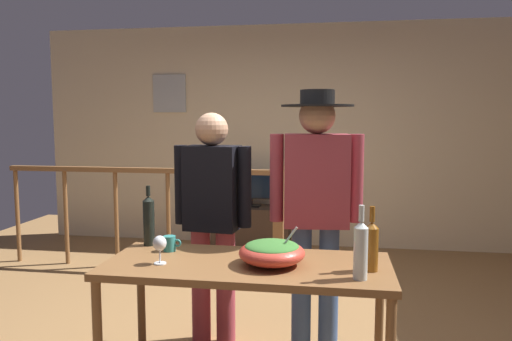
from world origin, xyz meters
name	(u,v)px	position (x,y,z in m)	size (l,w,h in m)	color
back_wall	(288,136)	(0.00, 2.78, 1.33)	(6.10, 0.10, 2.65)	beige
framed_picture	(170,94)	(-1.47, 2.72, 1.85)	(0.42, 0.03, 0.46)	#A9AFAF
stair_railing	(186,205)	(-0.91, 1.56, 0.68)	(2.92, 0.10, 1.09)	brown
tv_console	(252,228)	(-0.39, 2.43, 0.26)	(0.90, 0.40, 0.51)	#38281E
flat_screen_tv	(251,186)	(-0.39, 2.40, 0.76)	(0.52, 0.12, 0.42)	black
serving_table	(247,276)	(0.11, -0.61, 0.69)	(1.56, 0.66, 0.77)	brown
salad_bowl	(272,252)	(0.25, -0.63, 0.84)	(0.36, 0.36, 0.21)	#CC3D2D
wine_glass	(160,244)	(-0.35, -0.71, 0.87)	(0.07, 0.07, 0.16)	silver
wine_bottle_dark	(149,220)	(-0.56, -0.34, 0.93)	(0.07, 0.07, 0.37)	black
wine_bottle_amber	(371,245)	(0.77, -0.65, 0.90)	(0.07, 0.07, 0.34)	brown
wine_bottle_clear	(361,249)	(0.70, -0.79, 0.92)	(0.07, 0.07, 0.37)	silver
mug_teal	(170,243)	(-0.39, -0.45, 0.81)	(0.11, 0.07, 0.09)	teal
person_standing_left	(213,211)	(-0.24, 0.00, 0.93)	(0.54, 0.25, 1.59)	#9E3842
person_standing_right	(316,196)	(0.46, 0.00, 1.05)	(0.60, 0.46, 1.73)	#3D5684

